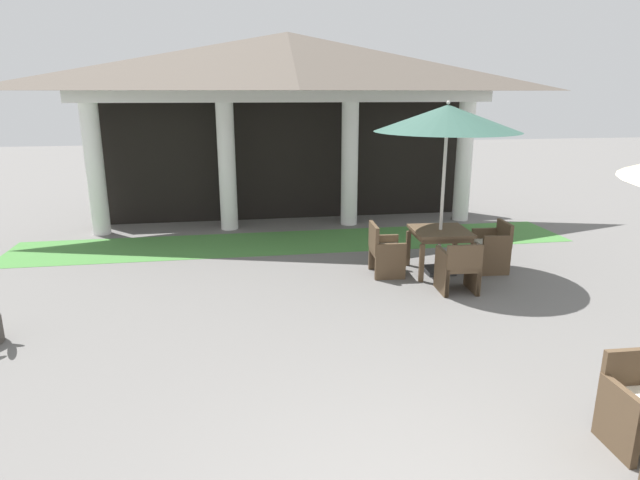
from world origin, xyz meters
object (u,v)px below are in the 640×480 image
patio_chair_mid_left_east (492,247)px  patio_chair_mid_left_south (458,267)px  patio_table_mid_left (440,236)px  patio_umbrella_mid_left (447,120)px  patio_chair_mid_left_west (385,251)px

patio_chair_mid_left_east → patio_chair_mid_left_south: size_ratio=1.06×
patio_table_mid_left → patio_chair_mid_left_south: 0.96m
patio_umbrella_mid_left → patio_chair_mid_left_east: size_ratio=3.32×
patio_umbrella_mid_left → patio_chair_mid_left_east: 2.31m
patio_chair_mid_left_south → patio_chair_mid_left_west: size_ratio=0.93×
patio_chair_mid_left_east → patio_chair_mid_left_west: patio_chair_mid_left_west is taller
patio_table_mid_left → patio_chair_mid_left_east: size_ratio=1.14×
patio_table_mid_left → patio_chair_mid_left_west: (-0.93, 0.06, -0.25)m
patio_table_mid_left → patio_chair_mid_left_west: bearing=176.4°
patio_chair_mid_left_east → patio_chair_mid_left_west: bearing=90.0°
patio_umbrella_mid_left → patio_chair_mid_left_west: size_ratio=3.26×
patio_table_mid_left → patio_umbrella_mid_left: size_ratio=0.34×
patio_chair_mid_left_south → patio_chair_mid_left_west: 1.32m
patio_table_mid_left → patio_chair_mid_left_east: (0.93, -0.06, -0.23)m
patio_chair_mid_left_east → patio_umbrella_mid_left: bearing=90.0°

